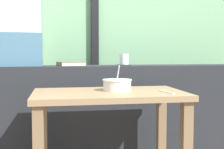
% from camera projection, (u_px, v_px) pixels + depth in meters
% --- Properties ---
extents(outdoor_backdrop, '(4.80, 0.08, 2.80)m').
position_uv_depth(outdoor_backdrop, '(97.00, 8.00, 3.09)').
color(outdoor_backdrop, '#7AAD7F').
rests_on(outdoor_backdrop, ground).
extents(curtain_left_panel, '(0.56, 0.06, 2.50)m').
position_uv_depth(curtain_left_panel, '(10.00, 21.00, 2.86)').
color(curtain_left_panel, white).
rests_on(curtain_left_panel, ground).
extents(window_divider_post, '(0.07, 0.05, 2.60)m').
position_uv_depth(window_divider_post, '(95.00, 17.00, 3.02)').
color(window_divider_post, black).
rests_on(window_divider_post, ground).
extents(dark_console_ledge, '(2.80, 0.29, 0.86)m').
position_uv_depth(dark_console_ledge, '(106.00, 117.00, 2.61)').
color(dark_console_ledge, '#23262B').
rests_on(dark_console_ledge, ground).
extents(breakfast_table, '(0.96, 0.56, 0.72)m').
position_uv_depth(breakfast_table, '(109.00, 113.00, 2.01)').
color(breakfast_table, '#826849').
rests_on(breakfast_table, ground).
extents(coaster_square, '(0.10, 0.10, 0.00)m').
position_uv_depth(coaster_square, '(124.00, 65.00, 2.64)').
color(coaster_square, black).
rests_on(coaster_square, dark_console_ledge).
extents(juice_glass, '(0.07, 0.07, 0.09)m').
position_uv_depth(juice_glass, '(124.00, 60.00, 2.64)').
color(juice_glass, white).
rests_on(juice_glass, coaster_square).
extents(closed_book, '(0.24, 0.19, 0.03)m').
position_uv_depth(closed_book, '(71.00, 64.00, 2.53)').
color(closed_book, brown).
rests_on(closed_book, dark_console_ledge).
extents(throw_pillow, '(0.34, 0.19, 0.26)m').
position_uv_depth(throw_pillow, '(21.00, 50.00, 2.46)').
color(throw_pillow, '#426B84').
rests_on(throw_pillow, dark_console_ledge).
extents(soup_bowl, '(0.19, 0.19, 0.17)m').
position_uv_depth(soup_bowl, '(117.00, 85.00, 2.05)').
color(soup_bowl, silver).
rests_on(soup_bowl, breakfast_table).
extents(fork_utensil, '(0.05, 0.17, 0.01)m').
position_uv_depth(fork_utensil, '(166.00, 92.00, 1.96)').
color(fork_utensil, silver).
rests_on(fork_utensil, breakfast_table).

